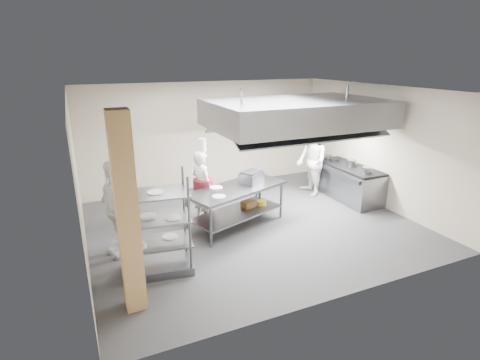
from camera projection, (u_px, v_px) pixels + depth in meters
name	position (u px, v px, depth m)	size (l,w,h in m)	color
floor	(253.00, 225.00, 8.51)	(7.00, 7.00, 0.00)	#343437
ceiling	(254.00, 90.00, 7.57)	(7.00, 7.00, 0.00)	silver
wall_back	(207.00, 136.00, 10.64)	(7.00, 7.00, 0.00)	#B2A28D
wall_left	(77.00, 182.00, 6.68)	(6.00, 6.00, 0.00)	#B2A28D
wall_right	(378.00, 146.00, 9.39)	(6.00, 6.00, 0.00)	#B2A28D
column	(127.00, 216.00, 5.27)	(0.30, 0.30, 3.00)	tan
exhaust_hood	(297.00, 113.00, 8.61)	(4.00, 2.50, 0.60)	gray
hood_strip_a	(262.00, 130.00, 8.36)	(1.60, 0.12, 0.04)	white
hood_strip_b	(328.00, 124.00, 9.06)	(1.60, 0.12, 0.04)	white
wall_shelf	(266.00, 132.00, 11.20)	(1.50, 0.28, 0.04)	gray
island	(236.00, 206.00, 8.36)	(2.30, 0.96, 0.91)	slate
island_worktop	(236.00, 188.00, 8.22)	(2.30, 0.96, 0.06)	gray
island_undershelf	(236.00, 213.00, 8.40)	(2.11, 0.86, 0.04)	slate
pass_rack	(155.00, 224.00, 6.40)	(1.21, 0.71, 1.82)	slate
cooking_range	(348.00, 183.00, 10.00)	(0.80, 2.00, 0.84)	slate
range_top	(350.00, 167.00, 9.86)	(0.78, 1.96, 0.06)	black
chef_head	(202.00, 186.00, 8.48)	(0.61, 0.40, 1.67)	white
chef_line	(311.00, 161.00, 10.10)	(0.92, 0.71, 1.89)	silver
chef_plating	(116.00, 208.00, 6.99)	(1.10, 0.46, 1.88)	white
griddle	(251.00, 177.00, 8.47)	(0.50, 0.39, 0.24)	slate
wicker_basket	(249.00, 204.00, 8.66)	(0.33, 0.22, 0.14)	#96653C
stockpot	(352.00, 163.00, 9.79)	(0.24, 0.24, 0.17)	gray
plate_stack	(156.00, 241.00, 6.50)	(0.28, 0.28, 0.05)	white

